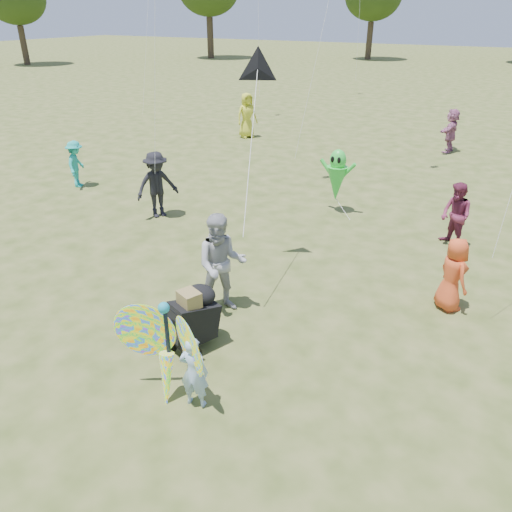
{
  "coord_description": "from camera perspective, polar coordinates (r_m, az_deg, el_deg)",
  "views": [
    {
      "loc": [
        3.63,
        -5.45,
        5.05
      ],
      "look_at": [
        -0.2,
        1.5,
        1.1
      ],
      "focal_mm": 35.0,
      "sensor_mm": 36.0,
      "label": 1
    }
  ],
  "objects": [
    {
      "name": "butterfly_kite",
      "position": [
        7.17,
        -10.19,
        -10.67
      ],
      "size": [
        1.74,
        0.75,
        1.74
      ],
      "color": "orange",
      "rests_on": "ground"
    },
    {
      "name": "crowd_b",
      "position": [
        13.51,
        -11.25,
        7.98
      ],
      "size": [
        1.13,
        1.31,
        1.76
      ],
      "primitive_type": "imported",
      "rotation": [
        0.0,
        0.0,
        1.05
      ],
      "color": "black",
      "rests_on": "ground"
    },
    {
      "name": "alien_kite",
      "position": [
        13.74,
        9.21,
        8.83
      ],
      "size": [
        1.12,
        0.69,
        1.74
      ],
      "color": "green",
      "rests_on": "ground"
    },
    {
      "name": "adult_man",
      "position": [
        8.95,
        -3.98,
        -0.93
      ],
      "size": [
        1.16,
        1.11,
        1.89
      ],
      "primitive_type": "imported",
      "rotation": [
        0.0,
        0.0,
        0.61
      ],
      "color": "#9A9A9F",
      "rests_on": "ground"
    },
    {
      "name": "crowd_j",
      "position": [
        21.2,
        21.39,
        13.21
      ],
      "size": [
        0.59,
        1.56,
        1.65
      ],
      "primitive_type": "imported",
      "rotation": [
        0.0,
        0.0,
        4.64
      ],
      "color": "#A86088",
      "rests_on": "ground"
    },
    {
      "name": "child_girl",
      "position": [
        7.09,
        -7.11,
        -13.02
      ],
      "size": [
        0.46,
        0.36,
        1.13
      ],
      "primitive_type": "imported",
      "rotation": [
        0.0,
        0.0,
        3.38
      ],
      "color": "#97B8D6",
      "rests_on": "ground"
    },
    {
      "name": "crowd_a",
      "position": [
        9.77,
        21.58,
        -1.97
      ],
      "size": [
        0.79,
        0.81,
        1.41
      ],
      "primitive_type": "imported",
      "rotation": [
        0.0,
        0.0,
        2.3
      ],
      "color": "#D54A22",
      "rests_on": "ground"
    },
    {
      "name": "crowd_e",
      "position": [
        12.42,
        21.86,
        4.33
      ],
      "size": [
        0.94,
        0.93,
        1.53
      ],
      "primitive_type": "imported",
      "rotation": [
        0.0,
        0.0,
        5.55
      ],
      "color": "maroon",
      "rests_on": "ground"
    },
    {
      "name": "delta_kite_rig",
      "position": [
        10.01,
        0.18,
        20.46
      ],
      "size": [
        1.27,
        2.33,
        2.92
      ],
      "color": "black",
      "rests_on": "ground"
    },
    {
      "name": "ground",
      "position": [
        8.27,
        -3.88,
        -11.24
      ],
      "size": [
        160.0,
        160.0,
        0.0
      ],
      "primitive_type": "plane",
      "color": "#51592B",
      "rests_on": "ground"
    },
    {
      "name": "jogging_stroller",
      "position": [
        8.17,
        -7.1,
        -6.69
      ],
      "size": [
        0.75,
        1.14,
        1.09
      ],
      "rotation": [
        0.0,
        0.0,
        -0.39
      ],
      "color": "black",
      "rests_on": "ground"
    },
    {
      "name": "grey_bag",
      "position": [
        9.14,
        -8.5,
        -6.73
      ],
      "size": [
        0.59,
        0.48,
        0.19
      ],
      "primitive_type": "ellipsoid",
      "color": "gray",
      "rests_on": "ground"
    },
    {
      "name": "crowd_g",
      "position": [
        22.21,
        -1.04,
        15.77
      ],
      "size": [
        1.0,
        1.09,
        1.87
      ],
      "primitive_type": "imported",
      "rotation": [
        0.0,
        0.0,
        0.98
      ],
      "color": "gold",
      "rests_on": "ground"
    },
    {
      "name": "crowd_i",
      "position": [
        16.69,
        -19.85,
        9.86
      ],
      "size": [
        0.91,
        1.07,
        1.44
      ],
      "primitive_type": "imported",
      "rotation": [
        0.0,
        0.0,
        2.07
      ],
      "color": "teal",
      "rests_on": "ground"
    }
  ]
}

